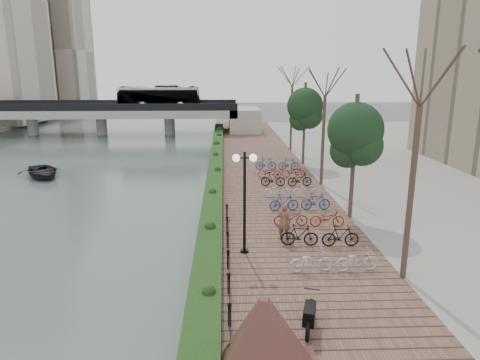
{
  "coord_description": "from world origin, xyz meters",
  "views": [
    {
      "loc": [
        1.28,
        -12.57,
        7.98
      ],
      "look_at": [
        2.18,
        11.38,
        2.0
      ],
      "focal_mm": 32.0,
      "sensor_mm": 36.0,
      "label": 1
    }
  ],
  "objects_px": {
    "granite_monument": "(263,346)",
    "boat": "(42,171)",
    "motorcycle": "(310,313)",
    "lamppost": "(245,180)",
    "pedestrian": "(284,222)"
  },
  "relations": [
    {
      "from": "motorcycle",
      "to": "granite_monument",
      "type": "bearing_deg",
      "value": -106.53
    },
    {
      "from": "granite_monument",
      "to": "boat",
      "type": "xyz_separation_m",
      "value": [
        -15.26,
        24.64,
        -1.28
      ]
    },
    {
      "from": "pedestrian",
      "to": "lamppost",
      "type": "bearing_deg",
      "value": 51.97
    },
    {
      "from": "granite_monument",
      "to": "pedestrian",
      "type": "xyz_separation_m",
      "value": [
        1.84,
        9.72,
        -0.4
      ]
    },
    {
      "from": "lamppost",
      "to": "pedestrian",
      "type": "distance_m",
      "value": 3.31
    },
    {
      "from": "granite_monument",
      "to": "motorcycle",
      "type": "bearing_deg",
      "value": 57.85
    },
    {
      "from": "motorcycle",
      "to": "boat",
      "type": "distance_m",
      "value": 27.76
    },
    {
      "from": "motorcycle",
      "to": "boat",
      "type": "relative_size",
      "value": 0.35
    },
    {
      "from": "granite_monument",
      "to": "boat",
      "type": "distance_m",
      "value": 29.01
    },
    {
      "from": "granite_monument",
      "to": "boat",
      "type": "bearing_deg",
      "value": 121.77
    },
    {
      "from": "granite_monument",
      "to": "boat",
      "type": "relative_size",
      "value": 1.05
    },
    {
      "from": "motorcycle",
      "to": "boat",
      "type": "xyz_separation_m",
      "value": [
        -16.91,
        22.01,
        -0.51
      ]
    },
    {
      "from": "granite_monument",
      "to": "lamppost",
      "type": "relative_size",
      "value": 1.07
    },
    {
      "from": "boat",
      "to": "lamppost",
      "type": "bearing_deg",
      "value": -79.61
    },
    {
      "from": "granite_monument",
      "to": "motorcycle",
      "type": "relative_size",
      "value": 2.99
    }
  ]
}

